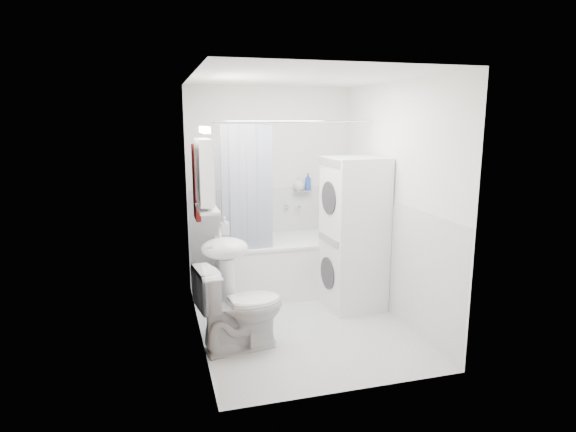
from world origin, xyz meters
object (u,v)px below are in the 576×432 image
object	(u,v)px
washer_dryer	(354,234)
toilet	(240,308)
sink	(226,263)
bathtub	(290,262)

from	to	relation	value
washer_dryer	toilet	xyz separation A→B (m)	(-1.36, -0.66, -0.43)
sink	toilet	distance (m)	0.46
sink	toilet	world-z (taller)	sink
sink	washer_dryer	world-z (taller)	washer_dryer
bathtub	toilet	bearing A→B (deg)	-122.34
bathtub	toilet	distance (m)	1.54
washer_dryer	toilet	distance (m)	1.57
toilet	bathtub	bearing A→B (deg)	-40.58
sink	toilet	size ratio (longest dim) A/B	1.33
bathtub	washer_dryer	xyz separation A→B (m)	(0.53, -0.64, 0.46)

